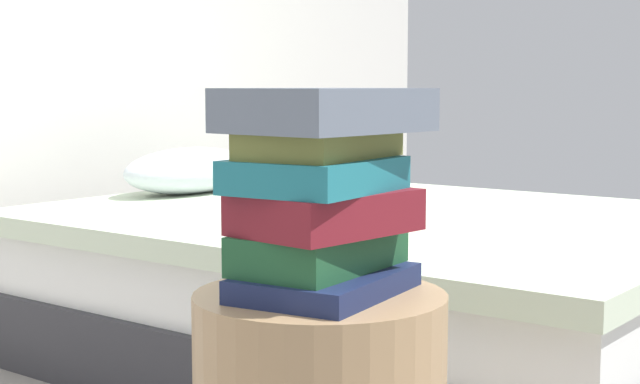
{
  "coord_description": "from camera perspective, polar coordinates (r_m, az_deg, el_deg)",
  "views": [
    {
      "loc": [
        -1.11,
        -0.81,
        0.83
      ],
      "look_at": [
        0.0,
        0.0,
        0.68
      ],
      "focal_mm": 53.79,
      "sensor_mm": 36.0,
      "label": 1
    }
  ],
  "objects": [
    {
      "name": "bed",
      "position": [
        2.91,
        3.39,
        -5.55
      ],
      "size": [
        1.57,
        2.03,
        0.62
      ],
      "rotation": [
        0.0,
        0.0,
        -0.02
      ],
      "color": "#2D2D33",
      "rests_on": "ground_plane"
    },
    {
      "name": "book_navy",
      "position": [
        1.4,
        0.32,
        -5.43
      ],
      "size": [
        0.29,
        0.22,
        0.03
      ],
      "primitive_type": "cube",
      "rotation": [
        0.0,
        0.0,
        0.12
      ],
      "color": "#19234C",
      "rests_on": "side_table"
    },
    {
      "name": "book_forest",
      "position": [
        1.41,
        -0.03,
        -3.46
      ],
      "size": [
        0.27,
        0.17,
        0.06
      ],
      "primitive_type": "cube",
      "rotation": [
        0.0,
        0.0,
        0.06
      ],
      "color": "#1E512D",
      "rests_on": "book_navy"
    },
    {
      "name": "book_maroon",
      "position": [
        1.38,
        0.28,
        -1.2
      ],
      "size": [
        0.27,
        0.2,
        0.06
      ],
      "primitive_type": "cube",
      "rotation": [
        0.0,
        0.0,
        -0.12
      ],
      "color": "maroon",
      "rests_on": "book_forest"
    },
    {
      "name": "book_teal",
      "position": [
        1.37,
        -0.22,
        1.02
      ],
      "size": [
        0.25,
        0.2,
        0.05
      ],
      "primitive_type": "cube",
      "rotation": [
        0.0,
        0.0,
        0.08
      ],
      "color": "#1E727F",
      "rests_on": "book_maroon"
    },
    {
      "name": "book_olive",
      "position": [
        1.38,
        -0.04,
        2.83
      ],
      "size": [
        0.25,
        0.17,
        0.04
      ],
      "primitive_type": "cube",
      "rotation": [
        0.0,
        0.0,
        0.1
      ],
      "color": "olive",
      "rests_on": "book_teal"
    },
    {
      "name": "book_slate",
      "position": [
        1.38,
        0.41,
        4.9
      ],
      "size": [
        0.29,
        0.23,
        0.06
      ],
      "primitive_type": "cube",
      "rotation": [
        0.0,
        0.0,
        -0.07
      ],
      "color": "slate",
      "rests_on": "book_olive"
    }
  ]
}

